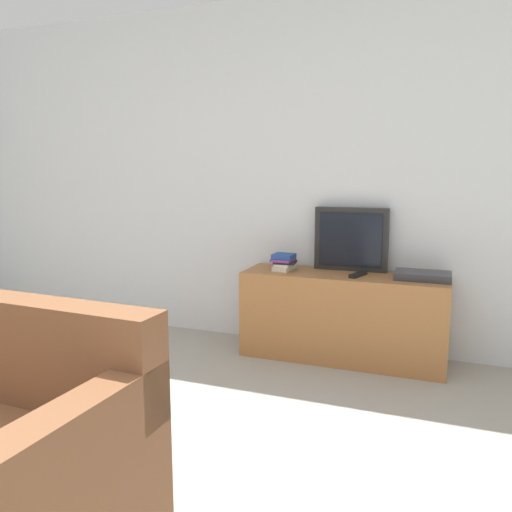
{
  "coord_description": "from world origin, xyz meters",
  "views": [
    {
      "loc": [
        1.19,
        -0.66,
        1.32
      ],
      "look_at": [
        0.05,
        2.38,
        0.78
      ],
      "focal_mm": 35.0,
      "sensor_mm": 36.0,
      "label": 1
    }
  ],
  "objects_px": {
    "tv_stand": "(342,317)",
    "remote_on_stand": "(358,274)",
    "television": "(351,239)",
    "set_top_box": "(423,276)",
    "book_stack": "(284,262)"
  },
  "relations": [
    {
      "from": "tv_stand",
      "to": "remote_on_stand",
      "type": "distance_m",
      "value": 0.34
    },
    {
      "from": "television",
      "to": "set_top_box",
      "type": "distance_m",
      "value": 0.57
    },
    {
      "from": "tv_stand",
      "to": "television",
      "type": "distance_m",
      "value": 0.56
    },
    {
      "from": "television",
      "to": "remote_on_stand",
      "type": "distance_m",
      "value": 0.31
    },
    {
      "from": "tv_stand",
      "to": "television",
      "type": "relative_size",
      "value": 2.71
    },
    {
      "from": "television",
      "to": "remote_on_stand",
      "type": "height_order",
      "value": "television"
    },
    {
      "from": "book_stack",
      "to": "tv_stand",
      "type": "bearing_deg",
      "value": -0.88
    },
    {
      "from": "remote_on_stand",
      "to": "set_top_box",
      "type": "height_order",
      "value": "set_top_box"
    },
    {
      "from": "book_stack",
      "to": "set_top_box",
      "type": "bearing_deg",
      "value": 0.47
    },
    {
      "from": "tv_stand",
      "to": "television",
      "type": "xyz_separation_m",
      "value": [
        0.02,
        0.17,
        0.54
      ]
    },
    {
      "from": "television",
      "to": "set_top_box",
      "type": "xyz_separation_m",
      "value": [
        0.51,
        -0.15,
        -0.2
      ]
    },
    {
      "from": "set_top_box",
      "to": "tv_stand",
      "type": "bearing_deg",
      "value": -178.4
    },
    {
      "from": "book_stack",
      "to": "remote_on_stand",
      "type": "bearing_deg",
      "value": -4.18
    },
    {
      "from": "remote_on_stand",
      "to": "set_top_box",
      "type": "distance_m",
      "value": 0.42
    },
    {
      "from": "television",
      "to": "set_top_box",
      "type": "height_order",
      "value": "television"
    }
  ]
}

